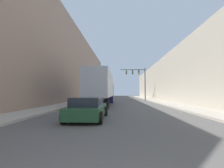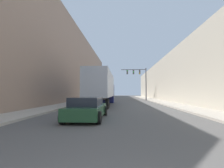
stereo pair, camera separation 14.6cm
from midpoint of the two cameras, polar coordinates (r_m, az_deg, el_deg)
name	(u,v)px [view 2 (the right image)]	position (r m, az deg, el deg)	size (l,w,h in m)	color
sidewalk_right	(158,101)	(31.76, 15.05, -5.44)	(2.56, 80.00, 0.15)	#B2A899
sidewalk_left	(83,101)	(31.83, -9.18, -5.49)	(2.56, 80.00, 0.15)	#B2A899
building_right	(183,78)	(32.96, 22.26, 1.71)	(6.00, 80.00, 8.12)	#BCB29E
building_left	(61,63)	(33.42, -16.32, 6.58)	(6.00, 80.00, 13.95)	#997A66
semi_truck	(102,87)	(21.88, -3.01, -1.06)	(2.43, 13.56, 3.91)	#B2B7C1
sedan_car	(87,108)	(10.62, -7.73, -7.89)	(2.08, 4.71, 1.30)	#234C2D
traffic_signal_gantry	(139,78)	(36.40, 9.08, 2.10)	(5.20, 0.35, 6.63)	black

